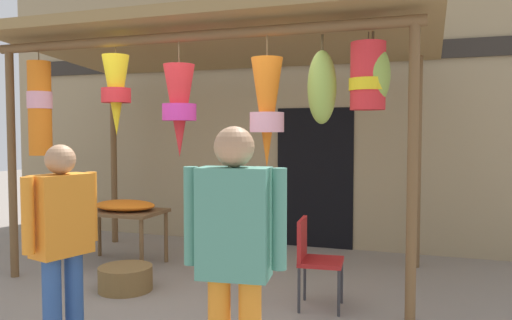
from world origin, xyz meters
name	(u,v)px	position (x,y,z in m)	size (l,w,h in m)	color
ground_plane	(191,297)	(0.00, 0.00, 0.00)	(30.00, 30.00, 0.00)	gray
shop_facade	(272,95)	(0.00, 2.71, 2.20)	(9.25, 0.29, 4.41)	#9E8966
market_stall_canopy	(219,59)	(0.01, 0.71, 2.46)	(4.83, 2.44, 2.86)	brown
display_table	(119,216)	(-1.41, 0.83, 0.60)	(1.11, 0.67, 0.69)	brown
flower_heap_on_table	(126,205)	(-1.30, 0.83, 0.75)	(0.79, 0.55, 0.13)	orange
folding_chair	(313,255)	(1.22, 0.11, 0.50)	(0.43, 0.43, 0.84)	#AD1E1E
wicker_basket_by_table	(125,278)	(-0.74, -0.03, 0.13)	(0.56, 0.56, 0.25)	brown
vendor_in_orange	(234,249)	(1.21, -1.87, 1.00)	(0.59, 0.27, 1.68)	orange
customer_foreground	(62,235)	(-0.24, -1.56, 0.92)	(0.32, 0.58, 1.57)	#2D5193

